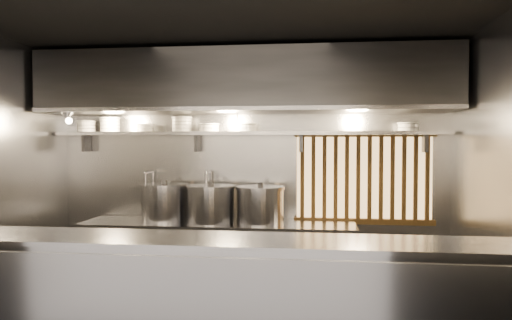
% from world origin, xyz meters
% --- Properties ---
extents(ceiling, '(4.50, 4.50, 0.00)m').
position_xyz_m(ceiling, '(0.00, 0.00, 2.80)').
color(ceiling, black).
rests_on(ceiling, wall_back).
extents(wall_back, '(4.50, 0.00, 4.50)m').
position_xyz_m(wall_back, '(0.00, 1.50, 1.40)').
color(wall_back, gray).
rests_on(wall_back, floor).
extents(wall_right, '(0.00, 3.00, 3.00)m').
position_xyz_m(wall_right, '(2.25, 0.00, 1.40)').
color(wall_right, gray).
rests_on(wall_right, floor).
extents(serving_counter, '(4.50, 0.56, 1.13)m').
position_xyz_m(serving_counter, '(0.00, -0.96, 0.57)').
color(serving_counter, '#9D9DA3').
rests_on(serving_counter, floor).
extents(cooking_bench, '(3.00, 0.70, 0.90)m').
position_xyz_m(cooking_bench, '(-0.30, 1.13, 0.45)').
color(cooking_bench, '#9D9DA3').
rests_on(cooking_bench, floor).
extents(bowl_shelf, '(4.40, 0.34, 0.04)m').
position_xyz_m(bowl_shelf, '(0.00, 1.32, 1.88)').
color(bowl_shelf, '#9D9DA3').
rests_on(bowl_shelf, wall_back).
extents(exhaust_hood, '(4.40, 0.81, 0.65)m').
position_xyz_m(exhaust_hood, '(0.00, 1.10, 2.42)').
color(exhaust_hood, '#2D2D30').
rests_on(exhaust_hood, ceiling).
extents(wood_screen, '(1.56, 0.09, 1.04)m').
position_xyz_m(wood_screen, '(1.30, 1.45, 1.38)').
color(wood_screen, '#EAB469').
rests_on(wood_screen, wall_back).
extents(faucet_left, '(0.04, 0.30, 0.50)m').
position_xyz_m(faucet_left, '(-1.15, 1.37, 1.31)').
color(faucet_left, silver).
rests_on(faucet_left, wall_back).
extents(faucet_right, '(0.04, 0.30, 0.50)m').
position_xyz_m(faucet_right, '(-0.45, 1.37, 1.31)').
color(faucet_right, silver).
rests_on(faucet_right, wall_back).
extents(heat_lamp, '(0.25, 0.35, 0.20)m').
position_xyz_m(heat_lamp, '(-1.90, 0.85, 2.07)').
color(heat_lamp, '#9D9DA3').
rests_on(heat_lamp, exhaust_hood).
extents(pendant_bulb, '(0.09, 0.09, 0.19)m').
position_xyz_m(pendant_bulb, '(-0.10, 1.20, 1.96)').
color(pendant_bulb, '#2D2D30').
rests_on(pendant_bulb, exhaust_hood).
extents(stock_pot_left, '(0.63, 0.63, 0.45)m').
position_xyz_m(stock_pot_left, '(-0.93, 1.18, 1.11)').
color(stock_pot_left, '#9D9DA3').
rests_on(stock_pot_left, cooking_bench).
extents(stock_pot_mid, '(0.65, 0.65, 0.45)m').
position_xyz_m(stock_pot_mid, '(-0.38, 1.08, 1.11)').
color(stock_pot_mid, '#9D9DA3').
rests_on(stock_pot_mid, cooking_bench).
extents(stock_pot_right, '(0.60, 0.60, 0.44)m').
position_xyz_m(stock_pot_right, '(0.17, 1.11, 1.10)').
color(stock_pot_right, '#9D9DA3').
rests_on(stock_pot_right, cooking_bench).
extents(bowl_stack_0, '(0.22, 0.22, 0.13)m').
position_xyz_m(bowl_stack_0, '(-1.91, 1.32, 1.97)').
color(bowl_stack_0, white).
rests_on(bowl_stack_0, bowl_shelf).
extents(bowl_stack_1, '(0.24, 0.24, 0.17)m').
position_xyz_m(bowl_stack_1, '(-1.62, 1.32, 1.98)').
color(bowl_stack_1, white).
rests_on(bowl_stack_1, bowl_shelf).
extents(bowl_stack_2, '(0.22, 0.22, 0.09)m').
position_xyz_m(bowl_stack_2, '(-1.19, 1.32, 1.95)').
color(bowl_stack_2, white).
rests_on(bowl_stack_2, bowl_shelf).
extents(bowl_stack_3, '(0.24, 0.24, 0.17)m').
position_xyz_m(bowl_stack_3, '(-0.76, 1.32, 1.98)').
color(bowl_stack_3, white).
rests_on(bowl_stack_3, bowl_shelf).
extents(bowl_stack_4, '(0.24, 0.24, 0.09)m').
position_xyz_m(bowl_stack_4, '(-0.44, 1.32, 1.95)').
color(bowl_stack_4, white).
rests_on(bowl_stack_4, bowl_shelf).
extents(bowl_stack_5, '(0.21, 0.21, 0.09)m').
position_xyz_m(bowl_stack_5, '(0.01, 1.32, 1.95)').
color(bowl_stack_5, white).
rests_on(bowl_stack_5, bowl_shelf).
extents(bowl_stack_6, '(0.24, 0.24, 0.09)m').
position_xyz_m(bowl_stack_6, '(1.76, 1.32, 1.95)').
color(bowl_stack_6, white).
rests_on(bowl_stack_6, bowl_shelf).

